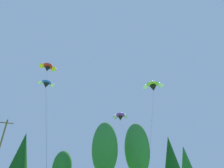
{
  "coord_description": "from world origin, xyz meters",
  "views": [
    {
      "loc": [
        -4.31,
        5.24,
        1.93
      ],
      "look_at": [
        2.9,
        25.49,
        14.0
      ],
      "focal_mm": 28.72,
      "sensor_mm": 36.0,
      "label": 1
    }
  ],
  "objects_px": {
    "parafoil_kite_low_lime_white": "(153,86)",
    "parafoil_kite_high_red_yellow": "(48,67)",
    "parafoil_kite_far_blue_white": "(46,84)",
    "parafoil_kite_mid_purple": "(120,117)"
  },
  "relations": [
    {
      "from": "parafoil_kite_mid_purple",
      "to": "parafoil_kite_high_red_yellow",
      "type": "bearing_deg",
      "value": -178.62
    },
    {
      "from": "parafoil_kite_low_lime_white",
      "to": "parafoil_kite_far_blue_white",
      "type": "bearing_deg",
      "value": 163.4
    },
    {
      "from": "parafoil_kite_mid_purple",
      "to": "parafoil_kite_far_blue_white",
      "type": "relative_size",
      "value": 0.92
    },
    {
      "from": "parafoil_kite_high_red_yellow",
      "to": "parafoil_kite_mid_purple",
      "type": "bearing_deg",
      "value": 1.38
    },
    {
      "from": "parafoil_kite_mid_purple",
      "to": "parafoil_kite_low_lime_white",
      "type": "bearing_deg",
      "value": -61.73
    },
    {
      "from": "parafoil_kite_low_lime_white",
      "to": "parafoil_kite_high_red_yellow",
      "type": "bearing_deg",
      "value": 160.69
    },
    {
      "from": "parafoil_kite_mid_purple",
      "to": "parafoil_kite_far_blue_white",
      "type": "distance_m",
      "value": 15.15
    },
    {
      "from": "parafoil_kite_high_red_yellow",
      "to": "parafoil_kite_mid_purple",
      "type": "xyz_separation_m",
      "value": [
        15.0,
        0.36,
        -7.99
      ]
    },
    {
      "from": "parafoil_kite_far_blue_white",
      "to": "parafoil_kite_mid_purple",
      "type": "bearing_deg",
      "value": 5.74
    },
    {
      "from": "parafoil_kite_high_red_yellow",
      "to": "parafoil_kite_far_blue_white",
      "type": "bearing_deg",
      "value": -69.26
    }
  ]
}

